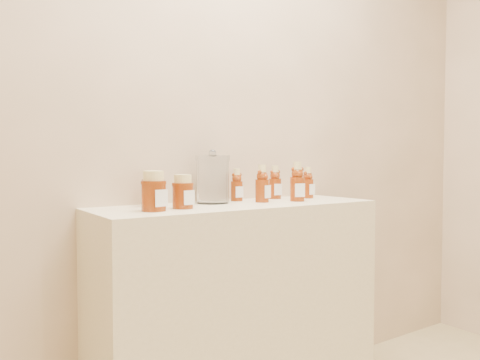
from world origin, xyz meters
TOP-DOWN VIEW (x-y plane):
  - wall_back at (0.00, 1.75)m, footprint 3.50×0.02m
  - display_table at (0.00, 1.55)m, footprint 1.20×0.40m
  - bear_bottle_back_left at (0.07, 1.67)m, footprint 0.06×0.06m
  - bear_bottle_back_mid at (0.28, 1.67)m, footprint 0.07×0.07m
  - bear_bottle_back_right at (0.43, 1.61)m, footprint 0.06×0.06m
  - bear_bottle_front_left at (0.13, 1.56)m, footprint 0.08×0.08m
  - bear_bottle_front_right at (0.28, 1.52)m, footprint 0.09×0.09m
  - honey_jar_left at (-0.40, 1.50)m, footprint 0.11×0.11m
  - honey_jar_back at (-0.33, 1.66)m, footprint 0.11×0.11m
  - honey_jar_front at (-0.27, 1.52)m, footprint 0.09×0.09m
  - glass_canister at (-0.07, 1.64)m, footprint 0.17×0.17m

SIDE VIEW (x-z plane):
  - display_table at x=0.00m, z-range 0.00..0.90m
  - honey_jar_front at x=-0.27m, z-range 0.90..1.03m
  - honey_jar_back at x=-0.33m, z-range 0.90..1.04m
  - honey_jar_left at x=-0.40m, z-range 0.90..1.04m
  - bear_bottle_back_left at x=0.07m, z-range 0.90..1.06m
  - bear_bottle_back_right at x=0.43m, z-range 0.90..1.07m
  - bear_bottle_back_mid at x=0.28m, z-range 0.90..1.07m
  - bear_bottle_front_left at x=0.13m, z-range 0.90..1.08m
  - bear_bottle_front_right at x=0.28m, z-range 0.90..1.10m
  - glass_canister at x=-0.07m, z-range 0.90..1.12m
  - wall_back at x=0.00m, z-range 0.00..2.70m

